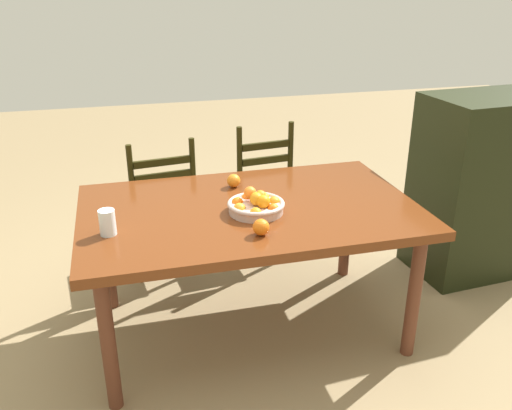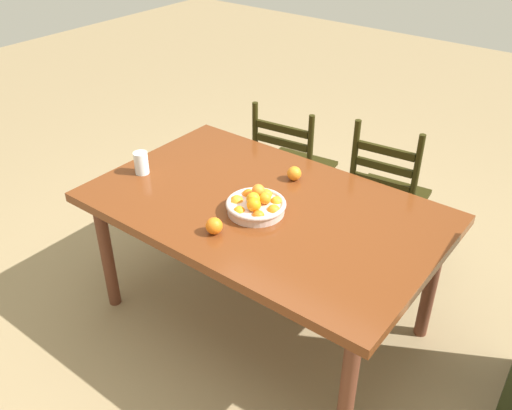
{
  "view_description": "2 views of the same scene",
  "coord_description": "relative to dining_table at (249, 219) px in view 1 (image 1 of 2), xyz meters",
  "views": [
    {
      "loc": [
        -0.62,
        -2.5,
        1.87
      ],
      "look_at": [
        0.01,
        -0.08,
        0.8
      ],
      "focal_mm": 37.88,
      "sensor_mm": 36.0,
      "label": 1
    },
    {
      "loc": [
        1.37,
        -1.84,
        2.21
      ],
      "look_at": [
        0.01,
        -0.08,
        0.8
      ],
      "focal_mm": 38.52,
      "sensor_mm": 36.0,
      "label": 2
    }
  ],
  "objects": [
    {
      "name": "orange_loose_1",
      "position": [
        -0.03,
        -0.33,
        0.11
      ],
      "size": [
        0.08,
        0.08,
        0.08
      ],
      "primitive_type": "sphere",
      "color": "orange",
      "rests_on": "dining_table"
    },
    {
      "name": "cabinet",
      "position": [
        1.62,
        0.31,
        -0.09
      ],
      "size": [
        0.79,
        0.58,
        1.19
      ],
      "primitive_type": "cube",
      "rotation": [
        0.0,
        0.0,
        0.07
      ],
      "color": "black",
      "rests_on": "ground"
    },
    {
      "name": "chair_near_window",
      "position": [
        -0.4,
        0.84,
        -0.23
      ],
      "size": [
        0.49,
        0.49,
        0.94
      ],
      "rotation": [
        0.0,
        0.0,
        3.26
      ],
      "color": "black",
      "rests_on": "ground"
    },
    {
      "name": "drinking_glass",
      "position": [
        -0.71,
        -0.15,
        0.13
      ],
      "size": [
        0.08,
        0.08,
        0.12
      ],
      "primitive_type": "cylinder",
      "color": "silver",
      "rests_on": "dining_table"
    },
    {
      "name": "dining_table",
      "position": [
        0.0,
        0.0,
        0.0
      ],
      "size": [
        1.73,
        1.08,
        0.76
      ],
      "color": "#622D12",
      "rests_on": "ground"
    },
    {
      "name": "orange_loose_0",
      "position": [
        -0.02,
        0.29,
        0.11
      ],
      "size": [
        0.08,
        0.08,
        0.08
      ],
      "primitive_type": "sphere",
      "color": "orange",
      "rests_on": "dining_table"
    },
    {
      "name": "ground_plane",
      "position": [
        0.0,
        0.0,
        -0.69
      ],
      "size": [
        12.0,
        12.0,
        0.0
      ],
      "primitive_type": "plane",
      "color": "#8D7753"
    },
    {
      "name": "chair_by_cabinet",
      "position": [
        0.28,
        0.86,
        -0.21
      ],
      "size": [
        0.46,
        0.46,
        0.99
      ],
      "rotation": [
        0.0,
        0.0,
        3.25
      ],
      "color": "black",
      "rests_on": "ground"
    },
    {
      "name": "fruit_bowl",
      "position": [
        0.02,
        -0.08,
        0.11
      ],
      "size": [
        0.29,
        0.29,
        0.12
      ],
      "color": "beige",
      "rests_on": "dining_table"
    }
  ]
}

